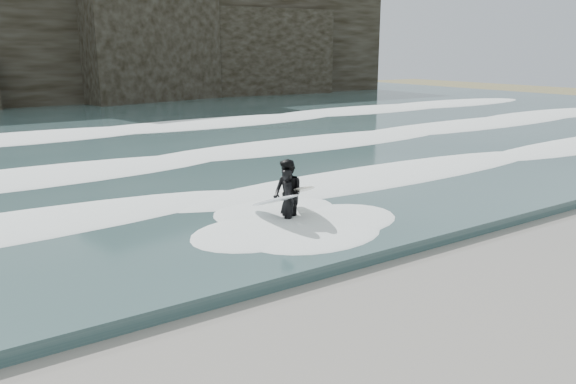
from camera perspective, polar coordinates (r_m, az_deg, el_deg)
name	(u,v)px	position (r m, az deg, el deg)	size (l,w,h in m)	color
ground	(511,310)	(11.18, 21.71, -11.06)	(120.00, 120.00, 0.00)	olive
sea	(86,126)	(35.83, -19.88, 6.31)	(90.00, 52.00, 0.30)	#314A4B
headland	(25,44)	(52.21, -25.15, 13.42)	(70.00, 9.00, 10.00)	black
foam_near	(257,189)	(17.36, -3.17, 0.28)	(60.00, 3.20, 0.20)	white
foam_mid	(169,155)	(23.52, -11.95, 3.75)	(60.00, 4.00, 0.24)	white
foam_far	(105,129)	(31.95, -18.11, 6.12)	(60.00, 4.80, 0.30)	white
surfer_left	(285,200)	(14.50, -0.35, -0.82)	(0.99, 2.06, 1.61)	black
surfer_right	(289,194)	(14.66, 0.09, -0.21)	(1.36, 1.99, 1.84)	black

